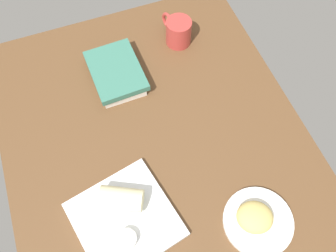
% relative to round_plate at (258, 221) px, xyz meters
% --- Properties ---
extents(dining_table, '(1.10, 0.90, 0.04)m').
position_rel_round_plate_xyz_m(dining_table, '(-0.33, -0.18, -0.03)').
color(dining_table, brown).
rests_on(dining_table, ground).
extents(round_plate, '(0.19, 0.19, 0.01)m').
position_rel_round_plate_xyz_m(round_plate, '(0.00, 0.00, 0.00)').
color(round_plate, white).
rests_on(round_plate, dining_table).
extents(scone_pastry, '(0.12, 0.13, 0.04)m').
position_rel_round_plate_xyz_m(scone_pastry, '(-0.01, -0.01, 0.03)').
color(scone_pastry, tan).
rests_on(scone_pastry, round_plate).
extents(square_plate, '(0.30, 0.30, 0.02)m').
position_rel_round_plate_xyz_m(square_plate, '(-0.13, -0.34, 0.00)').
color(square_plate, white).
rests_on(square_plate, dining_table).
extents(sauce_cup, '(0.05, 0.05, 0.02)m').
position_rel_round_plate_xyz_m(sauce_cup, '(-0.07, -0.35, 0.02)').
color(sauce_cup, silver).
rests_on(sauce_cup, square_plate).
extents(breakfast_wrap, '(0.11, 0.13, 0.06)m').
position_rel_round_plate_xyz_m(breakfast_wrap, '(-0.18, -0.33, 0.04)').
color(breakfast_wrap, beige).
rests_on(breakfast_wrap, square_plate).
extents(book_stack, '(0.23, 0.17, 0.05)m').
position_rel_round_plate_xyz_m(book_stack, '(-0.60, -0.22, 0.02)').
color(book_stack, silver).
rests_on(book_stack, dining_table).
extents(coffee_mug, '(0.14, 0.09, 0.09)m').
position_rel_round_plate_xyz_m(coffee_mug, '(-0.67, 0.03, 0.04)').
color(coffee_mug, '#B23833').
rests_on(coffee_mug, dining_table).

